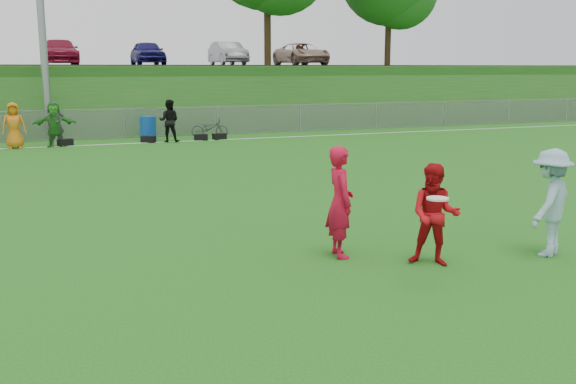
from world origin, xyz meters
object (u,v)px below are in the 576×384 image
player_red_center (435,215)px  frisbee (438,199)px  player_blue (550,203)px  recycling_bin (148,128)px  bicycle (210,128)px  player_red_left (340,202)px

player_red_center → frisbee: (-0.65, -0.98, 0.49)m
player_red_center → player_blue: 1.99m
player_red_center → frisbee: size_ratio=5.31×
recycling_bin → bicycle: bearing=2.6°
player_red_center → bicycle: size_ratio=1.00×
player_blue → recycling_bin: size_ratio=1.72×
bicycle → player_red_center: bearing=-165.3°
player_red_center → frisbee: player_red_center is taller
player_red_center → player_blue: size_ratio=0.91×
player_red_left → frisbee: (0.48, -1.91, 0.38)m
recycling_bin → bicycle: recycling_bin is taller
player_red_center → recycling_bin: bearing=132.6°
bicycle → recycling_bin: bearing=111.5°
player_red_center → frisbee: 1.27m
player_red_center → frisbee: bearing=-84.5°
frisbee → bicycle: 19.91m
bicycle → frisbee: bearing=-167.0°
bicycle → player_blue: bearing=-159.3°
player_red_center → player_blue: player_blue is taller
player_red_left → frisbee: size_ratio=6.02×
player_blue → recycling_bin: (-3.23, 18.91, -0.36)m
player_blue → frisbee: 2.76m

